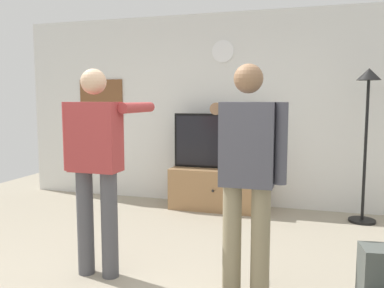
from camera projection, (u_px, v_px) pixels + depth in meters
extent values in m
cube|color=silver|center=(229.00, 110.00, 5.69)|extent=(6.40, 0.10, 2.70)
cube|color=#997047|center=(217.00, 189.00, 5.50)|extent=(1.27, 0.50, 0.56)
sphere|color=black|center=(213.00, 191.00, 5.24)|extent=(0.04, 0.04, 0.04)
cube|color=black|center=(218.00, 141.00, 5.47)|extent=(1.25, 0.06, 0.75)
cube|color=black|center=(218.00, 141.00, 5.44)|extent=(1.19, 0.01, 0.69)
cylinder|color=white|center=(223.00, 51.00, 5.56)|extent=(0.31, 0.03, 0.31)
cube|color=brown|center=(101.00, 99.00, 6.19)|extent=(0.72, 0.04, 0.59)
cylinder|color=black|center=(362.00, 221.00, 4.93)|extent=(0.32, 0.32, 0.03)
cylinder|color=black|center=(365.00, 151.00, 4.83)|extent=(0.04, 0.04, 1.70)
cone|color=black|center=(369.00, 74.00, 4.73)|extent=(0.28, 0.28, 0.14)
cylinder|color=#4C4C51|center=(85.00, 222.00, 3.43)|extent=(0.14, 0.14, 0.90)
cylinder|color=#4C4C51|center=(110.00, 225.00, 3.36)|extent=(0.14, 0.14, 0.90)
cube|color=#A53838|center=(95.00, 137.00, 3.31)|extent=(0.42, 0.22, 0.58)
sphere|color=tan|center=(93.00, 82.00, 3.26)|extent=(0.21, 0.21, 0.21)
cylinder|color=#A53838|center=(68.00, 136.00, 3.38)|extent=(0.09, 0.09, 0.58)
cylinder|color=#A53838|center=(137.00, 108.00, 3.49)|extent=(0.09, 0.58, 0.09)
cube|color=white|center=(151.00, 107.00, 3.79)|extent=(0.04, 0.12, 0.04)
cylinder|color=gray|center=(232.00, 242.00, 2.99)|extent=(0.14, 0.14, 0.88)
cylinder|color=gray|center=(260.00, 245.00, 2.93)|extent=(0.14, 0.14, 0.88)
cube|color=#4C4C56|center=(247.00, 144.00, 2.88)|extent=(0.38, 0.22, 0.61)
sphere|color=#8C6647|center=(248.00, 79.00, 2.82)|extent=(0.21, 0.21, 0.21)
cylinder|color=#8C6647|center=(224.00, 108.00, 3.19)|extent=(0.09, 0.58, 0.09)
cube|color=white|center=(232.00, 107.00, 3.50)|extent=(0.04, 0.12, 0.04)
cylinder|color=#4C4C56|center=(281.00, 144.00, 2.81)|extent=(0.09, 0.09, 0.58)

